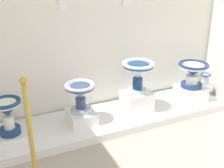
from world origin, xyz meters
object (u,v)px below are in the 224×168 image
at_px(plinth_block_tall_cobalt, 137,101).
at_px(info_placard_second, 62,3).
at_px(plinth_block_central_ornate, 81,117).
at_px(stanchion_post_near_left, 33,156).
at_px(plinth_block_squat_floral, 11,135).
at_px(antique_toilet_squat_floral, 7,111).
at_px(antique_toilet_tall_cobalt, 138,71).
at_px(info_placard_third, 127,0).
at_px(antique_toilet_pale_glazed, 193,71).
at_px(decorative_vase_corner, 204,87).
at_px(plinth_block_pale_glazed, 190,93).
at_px(antique_toilet_central_ornate, 80,92).

relative_size(plinth_block_tall_cobalt, info_placard_second, 2.31).
height_order(plinth_block_central_ornate, stanchion_post_near_left, stanchion_post_near_left).
xyz_separation_m(plinth_block_squat_floral, plinth_block_central_ornate, (0.82, -0.00, 0.05)).
bearing_deg(antique_toilet_squat_floral, antique_toilet_tall_cobalt, 0.26).
distance_m(antique_toilet_tall_cobalt, info_placard_third, 0.91).
bearing_deg(stanchion_post_near_left, plinth_block_central_ornate, 48.86).
relative_size(antique_toilet_pale_glazed, decorative_vase_corner, 1.15).
bearing_deg(antique_toilet_tall_cobalt, plinth_block_tall_cobalt, 0.00).
xyz_separation_m(plinth_block_squat_floral, info_placard_second, (0.78, 0.40, 1.34)).
distance_m(plinth_block_central_ornate, antique_toilet_tall_cobalt, 0.90).
xyz_separation_m(plinth_block_tall_cobalt, plinth_block_pale_glazed, (0.85, -0.04, -0.03)).
height_order(plinth_block_central_ornate, plinth_block_tall_cobalt, plinth_block_tall_cobalt).
relative_size(antique_toilet_central_ornate, antique_toilet_pale_glazed, 0.87).
relative_size(info_placard_third, stanchion_post_near_left, 0.14).
height_order(plinth_block_squat_floral, info_placard_third, info_placard_third).
height_order(plinth_block_squat_floral, antique_toilet_tall_cobalt, antique_toilet_tall_cobalt).
bearing_deg(info_placard_second, plinth_block_pale_glazed, -14.74).
bearing_deg(antique_toilet_central_ornate, antique_toilet_tall_cobalt, 0.64).
relative_size(antique_toilet_central_ornate, plinth_block_pale_glazed, 0.99).
xyz_separation_m(plinth_block_tall_cobalt, info_placard_third, (0.03, 0.39, 1.24)).
bearing_deg(plinth_block_tall_cobalt, antique_toilet_pale_glazed, -2.89).
distance_m(plinth_block_pale_glazed, stanchion_post_near_left, 2.43).
xyz_separation_m(info_placard_second, stanchion_post_near_left, (-0.65, -1.19, -1.11)).
bearing_deg(antique_toilet_pale_glazed, decorative_vase_corner, 23.05).
relative_size(plinth_block_central_ornate, decorative_vase_corner, 1.00).
height_order(plinth_block_squat_floral, decorative_vase_corner, decorative_vase_corner).
relative_size(antique_toilet_squat_floral, info_placard_second, 2.55).
height_order(plinth_block_pale_glazed, info_placard_second, info_placard_second).
distance_m(antique_toilet_pale_glazed, info_placard_third, 1.31).
xyz_separation_m(antique_toilet_pale_glazed, info_placard_second, (-1.66, 0.44, 0.93)).
bearing_deg(decorative_vase_corner, antique_toilet_squat_floral, -177.17).
xyz_separation_m(antique_toilet_central_ornate, plinth_block_pale_glazed, (1.62, -0.03, -0.30)).
bearing_deg(plinth_block_squat_floral, plinth_block_tall_cobalt, 0.26).
xyz_separation_m(antique_toilet_central_ornate, stanchion_post_near_left, (-0.69, -0.79, -0.14)).
bearing_deg(antique_toilet_central_ornate, info_placard_second, 95.79).
bearing_deg(antique_toilet_pale_glazed, plinth_block_pale_glazed, 180.00).
distance_m(antique_toilet_central_ornate, plinth_block_pale_glazed, 1.64).
relative_size(antique_toilet_tall_cobalt, plinth_block_pale_glazed, 1.13).
bearing_deg(info_placard_third, antique_toilet_tall_cobalt, -94.02).
bearing_deg(stanchion_post_near_left, antique_toilet_pale_glazed, 18.13).
bearing_deg(stanchion_post_near_left, antique_toilet_squat_floral, 99.23).
bearing_deg(plinth_block_pale_glazed, plinth_block_tall_cobalt, 177.11).
bearing_deg(antique_toilet_tall_cobalt, plinth_block_pale_glazed, -2.89).
bearing_deg(decorative_vase_corner, info_placard_second, 172.86).
relative_size(plinth_block_squat_floral, plinth_block_tall_cobalt, 0.83).
height_order(antique_toilet_central_ornate, decorative_vase_corner, antique_toilet_central_ornate).
distance_m(plinth_block_squat_floral, info_placard_third, 2.13).
bearing_deg(plinth_block_pale_glazed, plinth_block_squat_floral, 179.16).
xyz_separation_m(antique_toilet_squat_floral, antique_toilet_tall_cobalt, (1.59, 0.01, 0.21)).
relative_size(antique_toilet_central_ornate, info_placard_second, 2.27).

